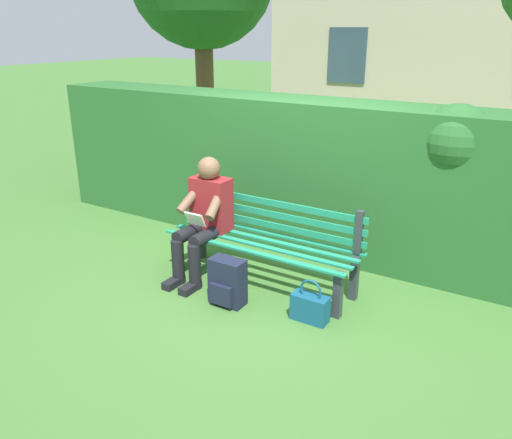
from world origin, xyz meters
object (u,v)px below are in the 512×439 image
at_px(park_bench, 266,239).
at_px(backpack, 227,282).
at_px(person_seated, 204,215).
at_px(handbag, 310,307).

xyz_separation_m(park_bench, backpack, (0.06, 0.56, -0.23)).
bearing_deg(person_seated, park_bench, -162.88).
height_order(park_bench, handbag, park_bench).
bearing_deg(park_bench, backpack, 83.75).
xyz_separation_m(person_seated, handbag, (-1.27, 0.25, -0.49)).
bearing_deg(park_bench, handbag, 147.77).
distance_m(person_seated, backpack, 0.76).
bearing_deg(backpack, park_bench, -96.25).
height_order(park_bench, backpack, park_bench).
xyz_separation_m(backpack, handbag, (-0.74, -0.13, -0.08)).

